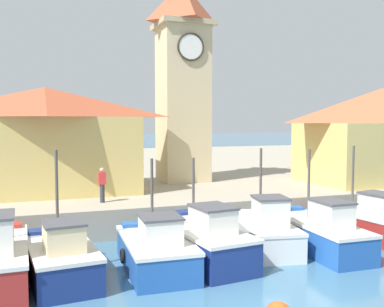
{
  "coord_description": "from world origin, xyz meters",
  "views": [
    {
      "loc": [
        -5.85,
        -9.95,
        5.17
      ],
      "look_at": [
        1.43,
        10.96,
        3.5
      ],
      "focal_mm": 42.0,
      "sensor_mm": 36.0,
      "label": 1
    }
  ],
  "objects_px": {
    "fishing_boat_center": "(202,240)",
    "fishing_boat_left_inner": "(61,258)",
    "warehouse_right": "(381,134)",
    "clock_tower": "(183,76)",
    "fishing_boat_mid_right": "(265,232)",
    "fishing_boat_mid_left": "(156,250)",
    "fishing_boat_right_inner": "(318,232)",
    "fishing_boat_right_outer": "(364,222)",
    "dock_worker_near_tower": "(102,184)",
    "warehouse_left": "(46,139)"
  },
  "relations": [
    {
      "from": "fishing_boat_left_inner",
      "to": "fishing_boat_center",
      "type": "bearing_deg",
      "value": 4.16
    },
    {
      "from": "fishing_boat_center",
      "to": "fishing_boat_right_inner",
      "type": "xyz_separation_m",
      "value": [
        4.77,
        -0.32,
        -0.03
      ]
    },
    {
      "from": "fishing_boat_right_outer",
      "to": "clock_tower",
      "type": "distance_m",
      "value": 13.92
    },
    {
      "from": "fishing_boat_right_outer",
      "to": "dock_worker_near_tower",
      "type": "height_order",
      "value": "fishing_boat_right_outer"
    },
    {
      "from": "warehouse_left",
      "to": "dock_worker_near_tower",
      "type": "xyz_separation_m",
      "value": [
        2.36,
        -3.96,
        -1.98
      ]
    },
    {
      "from": "clock_tower",
      "to": "dock_worker_near_tower",
      "type": "relative_size",
      "value": 8.55
    },
    {
      "from": "clock_tower",
      "to": "warehouse_right",
      "type": "relative_size",
      "value": 1.41
    },
    {
      "from": "fishing_boat_mid_right",
      "to": "warehouse_left",
      "type": "xyz_separation_m",
      "value": [
        -7.98,
        9.22,
        3.42
      ]
    },
    {
      "from": "fishing_boat_center",
      "to": "fishing_boat_left_inner",
      "type": "bearing_deg",
      "value": -175.84
    },
    {
      "from": "fishing_boat_left_inner",
      "to": "fishing_boat_mid_right",
      "type": "distance_m",
      "value": 7.84
    },
    {
      "from": "fishing_boat_mid_right",
      "to": "fishing_boat_right_outer",
      "type": "xyz_separation_m",
      "value": [
        5.0,
        0.22,
        -0.02
      ]
    },
    {
      "from": "fishing_boat_left_inner",
      "to": "fishing_boat_right_outer",
      "type": "distance_m",
      "value": 12.84
    },
    {
      "from": "fishing_boat_center",
      "to": "fishing_boat_right_outer",
      "type": "xyz_separation_m",
      "value": [
        7.82,
        0.65,
        -0.05
      ]
    },
    {
      "from": "fishing_boat_center",
      "to": "warehouse_left",
      "type": "xyz_separation_m",
      "value": [
        -5.17,
        9.65,
        3.39
      ]
    },
    {
      "from": "fishing_boat_center",
      "to": "warehouse_left",
      "type": "distance_m",
      "value": 11.46
    },
    {
      "from": "fishing_boat_right_inner",
      "to": "warehouse_right",
      "type": "bearing_deg",
      "value": 37.9
    },
    {
      "from": "fishing_boat_right_outer",
      "to": "clock_tower",
      "type": "relative_size",
      "value": 0.37
    },
    {
      "from": "warehouse_left",
      "to": "dock_worker_near_tower",
      "type": "distance_m",
      "value": 5.02
    },
    {
      "from": "warehouse_left",
      "to": "dock_worker_near_tower",
      "type": "bearing_deg",
      "value": -59.26
    },
    {
      "from": "fishing_boat_mid_right",
      "to": "fishing_boat_right_outer",
      "type": "relative_size",
      "value": 0.85
    },
    {
      "from": "warehouse_left",
      "to": "clock_tower",
      "type": "bearing_deg",
      "value": 13.47
    },
    {
      "from": "fishing_boat_mid_left",
      "to": "warehouse_right",
      "type": "relative_size",
      "value": 0.46
    },
    {
      "from": "warehouse_right",
      "to": "clock_tower",
      "type": "bearing_deg",
      "value": 159.85
    },
    {
      "from": "dock_worker_near_tower",
      "to": "fishing_boat_center",
      "type": "bearing_deg",
      "value": -63.73
    },
    {
      "from": "fishing_boat_left_inner",
      "to": "fishing_boat_center",
      "type": "distance_m",
      "value": 5.0
    },
    {
      "from": "fishing_boat_mid_left",
      "to": "fishing_boat_mid_right",
      "type": "distance_m",
      "value": 4.73
    },
    {
      "from": "fishing_boat_center",
      "to": "fishing_boat_right_outer",
      "type": "bearing_deg",
      "value": 4.76
    },
    {
      "from": "warehouse_right",
      "to": "fishing_boat_mid_right",
      "type": "bearing_deg",
      "value": -149.63
    },
    {
      "from": "fishing_boat_right_outer",
      "to": "warehouse_right",
      "type": "bearing_deg",
      "value": 44.48
    },
    {
      "from": "fishing_boat_mid_left",
      "to": "dock_worker_near_tower",
      "type": "distance_m",
      "value": 6.35
    },
    {
      "from": "fishing_boat_right_inner",
      "to": "fishing_boat_center",
      "type": "bearing_deg",
      "value": 176.11
    },
    {
      "from": "clock_tower",
      "to": "warehouse_right",
      "type": "xyz_separation_m",
      "value": [
        11.6,
        -4.26,
        -3.55
      ]
    },
    {
      "from": "fishing_boat_left_inner",
      "to": "dock_worker_near_tower",
      "type": "relative_size",
      "value": 2.73
    },
    {
      "from": "fishing_boat_right_inner",
      "to": "warehouse_right",
      "type": "distance_m",
      "value": 13.02
    },
    {
      "from": "fishing_boat_mid_right",
      "to": "fishing_boat_right_inner",
      "type": "bearing_deg",
      "value": -21.04
    },
    {
      "from": "fishing_boat_left_inner",
      "to": "fishing_boat_right_outer",
      "type": "relative_size",
      "value": 0.86
    },
    {
      "from": "fishing_boat_mid_left",
      "to": "warehouse_right",
      "type": "distance_m",
      "value": 18.59
    },
    {
      "from": "fishing_boat_mid_left",
      "to": "warehouse_left",
      "type": "bearing_deg",
      "value": 108.29
    },
    {
      "from": "clock_tower",
      "to": "fishing_boat_right_inner",
      "type": "bearing_deg",
      "value": -81.83
    },
    {
      "from": "fishing_boat_center",
      "to": "warehouse_right",
      "type": "bearing_deg",
      "value": 26.69
    },
    {
      "from": "fishing_boat_right_outer",
      "to": "fishing_boat_mid_left",
      "type": "bearing_deg",
      "value": -173.74
    },
    {
      "from": "fishing_boat_left_inner",
      "to": "clock_tower",
      "type": "distance_m",
      "value": 16.1
    },
    {
      "from": "fishing_boat_center",
      "to": "fishing_boat_right_inner",
      "type": "distance_m",
      "value": 4.79
    },
    {
      "from": "fishing_boat_right_outer",
      "to": "dock_worker_near_tower",
      "type": "distance_m",
      "value": 11.85
    },
    {
      "from": "fishing_boat_mid_right",
      "to": "fishing_boat_left_inner",
      "type": "bearing_deg",
      "value": -174.2
    },
    {
      "from": "fishing_boat_center",
      "to": "clock_tower",
      "type": "height_order",
      "value": "clock_tower"
    },
    {
      "from": "clock_tower",
      "to": "dock_worker_near_tower",
      "type": "height_order",
      "value": "clock_tower"
    },
    {
      "from": "fishing_boat_right_inner",
      "to": "fishing_boat_right_outer",
      "type": "relative_size",
      "value": 1.02
    },
    {
      "from": "fishing_boat_left_inner",
      "to": "fishing_boat_right_inner",
      "type": "height_order",
      "value": "fishing_boat_left_inner"
    },
    {
      "from": "fishing_boat_left_inner",
      "to": "warehouse_left",
      "type": "height_order",
      "value": "warehouse_left"
    }
  ]
}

